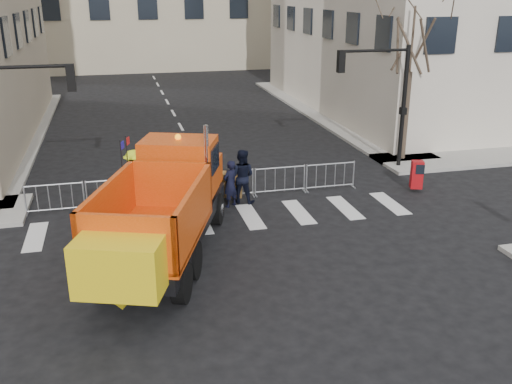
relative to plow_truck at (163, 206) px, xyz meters
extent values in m
plane|color=black|center=(2.52, -2.84, -1.68)|extent=(120.00, 120.00, 0.00)
cube|color=gray|center=(2.52, 5.66, -1.61)|extent=(64.00, 5.00, 0.15)
cylinder|color=black|center=(11.02, 6.66, 1.02)|extent=(0.18, 0.18, 5.40)
cube|color=black|center=(0.08, 0.21, -0.74)|extent=(4.63, 7.53, 0.45)
cylinder|color=black|center=(-0.01, 3.01, -1.14)|extent=(0.71, 1.15, 1.10)
cylinder|color=black|center=(1.95, 2.29, -1.14)|extent=(0.71, 1.15, 1.10)
cylinder|color=black|center=(-1.35, -0.64, -1.14)|extent=(0.71, 1.15, 1.10)
cylinder|color=black|center=(0.61, -1.37, -1.14)|extent=(0.71, 1.15, 1.10)
cylinder|color=black|center=(-1.80, -1.86, -1.14)|extent=(0.71, 1.15, 1.10)
cylinder|color=black|center=(0.17, -2.58, -1.14)|extent=(0.71, 1.15, 1.10)
cube|color=#CD410B|center=(1.18, 3.21, -0.04)|extent=(2.52, 2.22, 1.00)
cube|color=#CD410B|center=(0.73, 1.99, 0.56)|extent=(2.70, 2.29, 1.80)
cylinder|color=silver|center=(1.46, 0.93, 0.91)|extent=(0.14, 0.14, 2.39)
cube|color=#CD410B|center=(-0.40, -1.10, 0.31)|extent=(3.85, 4.98, 1.65)
cube|color=yellow|center=(-1.33, -3.63, 0.01)|extent=(2.22, 1.62, 1.30)
cube|color=brown|center=(1.76, 4.80, -1.04)|extent=(3.20, 1.64, 1.12)
imported|color=black|center=(2.75, 3.82, -0.80)|extent=(0.77, 0.71, 1.77)
imported|color=black|center=(3.26, 4.16, -0.66)|extent=(1.24, 1.15, 2.05)
imported|color=black|center=(2.25, 4.16, -0.89)|extent=(0.70, 1.01, 1.59)
imported|color=#DBEE1C|center=(-0.64, 4.78, -0.55)|extent=(1.46, 1.18, 1.98)
cube|color=#A00C11|center=(10.23, 3.66, -0.98)|extent=(0.55, 0.52, 1.10)
camera|label=1|loc=(-1.12, -15.55, 5.94)|focal=40.00mm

